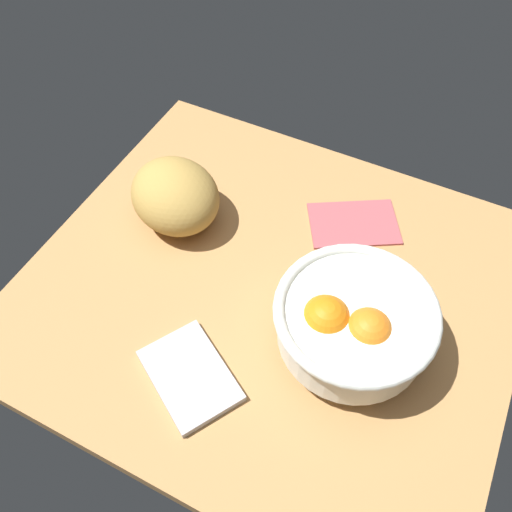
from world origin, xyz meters
The scene contains 5 objects.
ground_plane centered at (0.00, 0.00, -1.50)cm, with size 74.75×66.83×3.00cm, color #B4804A.
fruit_bowl centered at (14.31, -4.37, 6.45)cm, with size 22.44×22.44×11.02cm.
bread_loaf centered at (-20.59, 5.98, 5.20)cm, with size 16.27×13.96×10.40cm, color #B58E44.
napkin_folded centered at (-3.48, -18.90, 0.61)cm, with size 14.18×9.78×1.21cm, color #B9B8BF.
napkin_spare centered at (7.12, 17.83, 0.41)cm, with size 14.90×9.98×0.82cm, color #AF4F55.
Camera 1 is at (19.26, -43.75, 71.54)cm, focal length 38.37 mm.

